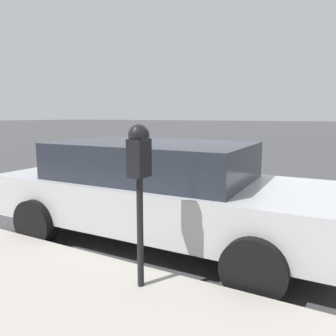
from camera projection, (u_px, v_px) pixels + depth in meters
The scene contains 3 objects.
ground_plane at pixel (208, 221), 5.48m from camera, with size 220.00×220.00×0.00m, color #424244.
parking_meter at pixel (139, 165), 2.90m from camera, with size 0.21×0.19×1.51m.
car_silver at pixel (161, 189), 4.51m from camera, with size 2.14×4.75×1.38m.
Camera 1 is at (-4.95, -1.93, 1.74)m, focal length 35.00 mm.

